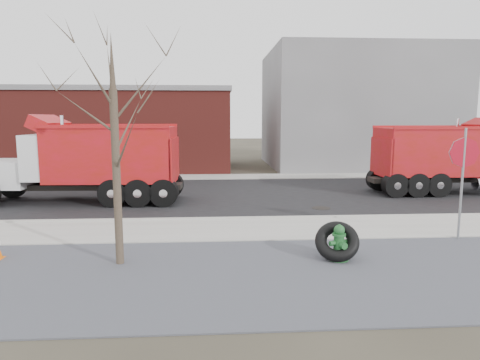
{
  "coord_description": "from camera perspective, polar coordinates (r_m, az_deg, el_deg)",
  "views": [
    {
      "loc": [
        -1.03,
        -12.28,
        3.35
      ],
      "look_at": [
        -0.17,
        1.22,
        1.4
      ],
      "focal_mm": 32.0,
      "sensor_mm": 36.0,
      "label": 1
    }
  ],
  "objects": [
    {
      "name": "dump_truck_red_b",
      "position": [
        18.02,
        -19.71,
        2.64
      ],
      "size": [
        8.17,
        2.62,
        3.44
      ],
      "rotation": [
        0.0,
        0.0,
        3.11
      ],
      "color": "black",
      "rests_on": "ground"
    },
    {
      "name": "gravel_verge",
      "position": [
        9.45,
        2.93,
        -12.49
      ],
      "size": [
        60.0,
        5.0,
        0.03
      ],
      "primitive_type": "cube",
      "color": "slate",
      "rests_on": "ground"
    },
    {
      "name": "building_grey",
      "position": [
        31.9,
        14.9,
        9.11
      ],
      "size": [
        12.0,
        10.0,
        8.0
      ],
      "color": "gray",
      "rests_on": "ground"
    },
    {
      "name": "bare_tree",
      "position": [
        9.92,
        -16.42,
        7.55
      ],
      "size": [
        3.2,
        3.2,
        5.2
      ],
      "color": "#382D23",
      "rests_on": "ground"
    },
    {
      "name": "fire_hydrant",
      "position": [
        10.46,
        13.06,
        -8.37
      ],
      "size": [
        0.51,
        0.5,
        0.89
      ],
      "rotation": [
        0.0,
        0.0,
        0.3
      ],
      "color": "#27662E",
      "rests_on": "ground"
    },
    {
      "name": "sidewalk",
      "position": [
        13.0,
        1.04,
        -6.59
      ],
      "size": [
        60.0,
        2.5,
        0.06
      ],
      "primitive_type": "cube",
      "color": "#9E9B93",
      "rests_on": "ground"
    },
    {
      "name": "truck_tire",
      "position": [
        10.51,
        12.81,
        -7.98
      ],
      "size": [
        1.23,
        1.13,
        0.97
      ],
      "color": "black",
      "rests_on": "ground"
    },
    {
      "name": "road",
      "position": [
        18.9,
        -0.44,
        -1.97
      ],
      "size": [
        60.0,
        9.4,
        0.02
      ],
      "primitive_type": "cube",
      "color": "black",
      "rests_on": "ground"
    },
    {
      "name": "dump_truck_red_a",
      "position": [
        21.45,
        26.69,
        2.92
      ],
      "size": [
        8.26,
        2.38,
        3.33
      ],
      "rotation": [
        0.0,
        0.0,
        0.01
      ],
      "color": "black",
      "rests_on": "ground"
    },
    {
      "name": "building_brick",
      "position": [
        30.63,
        -20.78,
        6.39
      ],
      "size": [
        20.2,
        8.2,
        5.3
      ],
      "color": "maroon",
      "rests_on": "ground"
    },
    {
      "name": "far_sidewalk",
      "position": [
        24.53,
        -1.18,
        0.43
      ],
      "size": [
        60.0,
        2.0,
        0.06
      ],
      "primitive_type": "cube",
      "color": "#9E9B93",
      "rests_on": "ground"
    },
    {
      "name": "stop_sign",
      "position": [
        13.15,
        27.62,
        1.77
      ],
      "size": [
        0.84,
        0.07,
        3.1
      ],
      "rotation": [
        0.0,
        0.0,
        -0.41
      ],
      "color": "gray",
      "rests_on": "ground"
    },
    {
      "name": "ground",
      "position": [
        12.77,
        1.13,
        -7.01
      ],
      "size": [
        120.0,
        120.0,
        0.0
      ],
      "primitive_type": "plane",
      "color": "#383328",
      "rests_on": "ground"
    },
    {
      "name": "curb",
      "position": [
        14.25,
        0.62,
        -5.16
      ],
      "size": [
        60.0,
        0.15,
        0.11
      ],
      "primitive_type": "cube",
      "color": "#9E9B93",
      "rests_on": "ground"
    }
  ]
}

